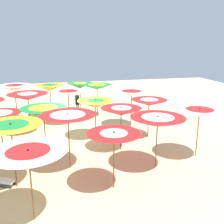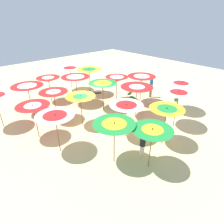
% 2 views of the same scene
% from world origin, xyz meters
% --- Properties ---
extents(ground, '(41.63, 41.63, 0.04)m').
position_xyz_m(ground, '(0.00, 0.00, -0.02)').
color(ground, beige).
extents(beach_umbrella_1, '(1.93, 1.93, 2.23)m').
position_xyz_m(beach_umbrella_1, '(-4.13, 0.41, 2.00)').
color(beach_umbrella_1, brown).
rests_on(beach_umbrella_1, ground).
extents(beach_umbrella_2, '(2.01, 2.01, 2.32)m').
position_xyz_m(beach_umbrella_2, '(-3.83, -1.70, 2.11)').
color(beach_umbrella_2, brown).
rests_on(beach_umbrella_2, ground).
extents(beach_umbrella_3, '(2.04, 2.04, 2.36)m').
position_xyz_m(beach_umbrella_3, '(-2.20, -4.37, 2.13)').
color(beach_umbrella_3, brown).
rests_on(beach_umbrella_3, ground).
extents(beach_umbrella_4, '(1.92, 1.92, 2.28)m').
position_xyz_m(beach_umbrella_4, '(-1.19, -5.82, 2.03)').
color(beach_umbrella_4, brown).
rests_on(beach_umbrella_4, ground).
extents(beach_umbrella_5, '(2.26, 2.26, 2.29)m').
position_xyz_m(beach_umbrella_5, '(-3.14, 3.79, 2.03)').
color(beach_umbrella_5, brown).
rests_on(beach_umbrella_5, ground).
extents(beach_umbrella_6, '(1.95, 1.95, 2.20)m').
position_xyz_m(beach_umbrella_6, '(-2.21, 1.65, 1.96)').
color(beach_umbrella_6, brown).
rests_on(beach_umbrella_6, ground).
extents(beach_umbrella_7, '(1.92, 1.92, 2.20)m').
position_xyz_m(beach_umbrella_7, '(-1.30, -0.22, 1.93)').
color(beach_umbrella_7, brown).
rests_on(beach_umbrella_7, ground).
extents(beach_umbrella_8, '(1.98, 1.98, 2.23)m').
position_xyz_m(beach_umbrella_8, '(-0.11, -3.15, 2.03)').
color(beach_umbrella_8, brown).
rests_on(beach_umbrella_8, ground).
extents(beach_umbrella_9, '(1.91, 1.91, 2.35)m').
position_xyz_m(beach_umbrella_9, '(0.99, -5.13, 2.08)').
color(beach_umbrella_9, brown).
rests_on(beach_umbrella_9, ground).
extents(beach_umbrella_10, '(1.92, 1.92, 2.19)m').
position_xyz_m(beach_umbrella_10, '(-1.01, 4.90, 1.95)').
color(beach_umbrella_10, brown).
rests_on(beach_umbrella_10, ground).
extents(beach_umbrella_11, '(2.29, 2.29, 2.41)m').
position_xyz_m(beach_umbrella_11, '(0.40, 2.95, 2.19)').
color(beach_umbrella_11, brown).
rests_on(beach_umbrella_11, ground).
extents(beach_umbrella_12, '(2.18, 2.18, 2.21)m').
position_xyz_m(beach_umbrella_12, '(1.39, 0.76, 1.96)').
color(beach_umbrella_12, brown).
rests_on(beach_umbrella_12, ground).
extents(beach_umbrella_13, '(2.26, 2.26, 2.42)m').
position_xyz_m(beach_umbrella_13, '(2.25, -1.89, 2.18)').
color(beach_umbrella_13, brown).
rests_on(beach_umbrella_13, ground).
extents(beach_umbrella_14, '(2.08, 2.08, 2.52)m').
position_xyz_m(beach_umbrella_14, '(3.22, -4.49, 2.27)').
color(beach_umbrella_14, brown).
rests_on(beach_umbrella_14, ground).
extents(beach_umbrella_15, '(2.21, 2.21, 2.31)m').
position_xyz_m(beach_umbrella_15, '(1.75, 6.01, 2.10)').
color(beach_umbrella_15, brown).
rests_on(beach_umbrella_15, ground).
extents(beach_umbrella_16, '(2.18, 2.18, 2.46)m').
position_xyz_m(beach_umbrella_16, '(2.45, 3.91, 2.22)').
color(beach_umbrella_16, brown).
rests_on(beach_umbrella_16, ground).
extents(beach_umbrella_17, '(1.91, 1.91, 2.20)m').
position_xyz_m(beach_umbrella_17, '(3.28, 1.20, 1.94)').
color(beach_umbrella_17, brown).
rests_on(beach_umbrella_17, ground).
extents(beach_umbrella_18, '(2.26, 2.26, 2.42)m').
position_xyz_m(beach_umbrella_18, '(4.39, -0.53, 2.17)').
color(beach_umbrella_18, brown).
rests_on(beach_umbrella_18, ground).
extents(beach_umbrella_19, '(2.18, 2.18, 2.35)m').
position_xyz_m(beach_umbrella_19, '(5.40, -3.43, 2.12)').
color(beach_umbrella_19, brown).
rests_on(beach_umbrella_19, ground).
extents(lounger_0, '(0.73, 1.35, 0.65)m').
position_xyz_m(lounger_0, '(4.39, 0.28, 0.21)').
color(lounger_0, olive).
rests_on(lounger_0, ground).
extents(lounger_1, '(1.24, 0.84, 0.64)m').
position_xyz_m(lounger_1, '(3.06, 3.69, 0.20)').
color(lounger_1, '#333338').
rests_on(lounger_1, ground).
extents(lounger_2, '(1.18, 0.87, 0.69)m').
position_xyz_m(lounger_2, '(5.90, -3.03, 0.22)').
color(lounger_2, '#333338').
rests_on(lounger_2, ground).
extents(beachgoer_0, '(0.30, 0.30, 1.64)m').
position_xyz_m(beachgoer_0, '(-0.88, -5.11, 0.85)').
color(beachgoer_0, beige).
rests_on(beachgoer_0, ground).
extents(beachgoer_1, '(0.30, 0.30, 1.88)m').
position_xyz_m(beachgoer_1, '(6.06, -0.33, 1.00)').
color(beachgoer_1, '#A3704C').
rests_on(beachgoer_1, ground).
extents(beach_ball, '(0.26, 0.26, 0.26)m').
position_xyz_m(beach_ball, '(4.38, -2.65, 0.13)').
color(beach_ball, yellow).
rests_on(beach_ball, ground).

